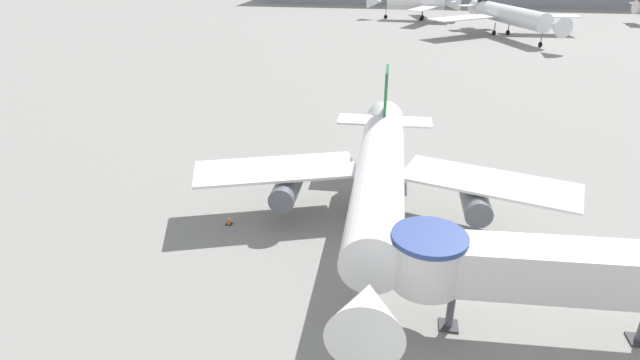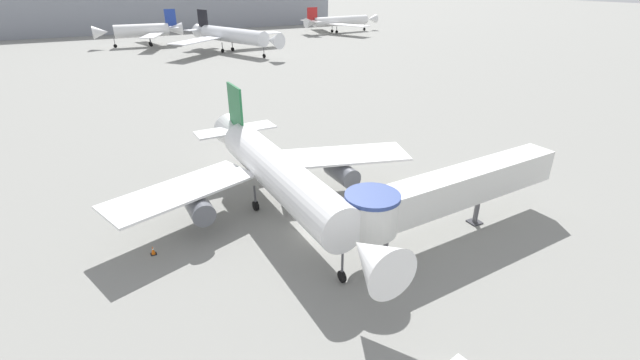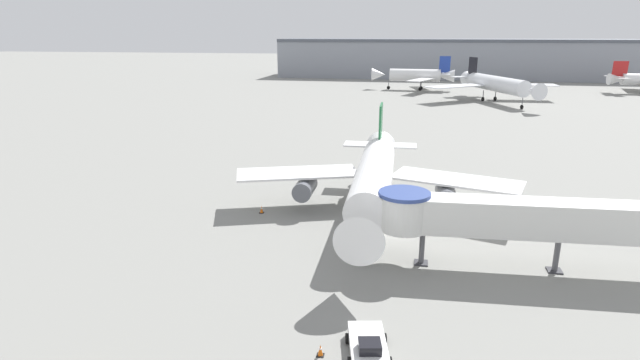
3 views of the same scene
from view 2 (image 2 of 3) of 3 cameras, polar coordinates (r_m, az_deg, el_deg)
The scene contains 9 objects.
ground_plane at distance 37.94m, azimuth -0.51°, elevation -6.85°, with size 800.00×800.00×0.00m, color gray.
main_airplane at distance 38.68m, azimuth -5.63°, elevation 0.83°, with size 30.22×30.75×10.02m.
jet_bridge at distance 36.53m, azimuth 16.33°, elevation -1.43°, with size 22.06×4.42×6.07m.
traffic_cone_starboard_wing at distance 43.38m, azimuth 10.49°, elevation -2.43°, with size 0.37×0.37×0.61m.
traffic_cone_port_wing at distance 37.37m, azimuth -21.38°, elevation -8.72°, with size 0.48×0.48×0.78m.
background_jet_red_tail at distance 180.51m, azimuth 2.57°, elevation 20.42°, with size 34.21×35.85×9.77m.
background_jet_black_tail at distance 132.78m, azimuth -11.71°, elevation 18.38°, with size 36.35×35.97×11.26m.
background_jet_blue_tail at distance 154.12m, azimuth -22.50°, elevation 17.94°, with size 26.72×30.39×10.91m.
terminal_building at distance 206.35m, azimuth -20.14°, elevation 20.63°, with size 144.01×28.55×15.55m.
Camera 2 is at (-14.57, -28.53, 20.31)m, focal length 24.00 mm.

